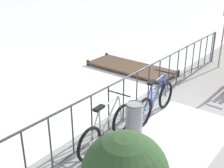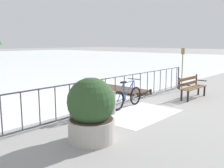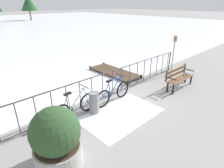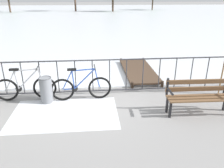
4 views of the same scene
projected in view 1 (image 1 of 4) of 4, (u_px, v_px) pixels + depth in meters
name	position (u px, v px, depth m)	size (l,w,h in m)	color
ground_plane	(142.00, 110.00, 7.07)	(160.00, 160.00, 0.00)	gray
snow_patch	(179.00, 136.00, 6.03)	(2.68, 1.68, 0.01)	white
railing_fence	(143.00, 88.00, 6.84)	(9.06, 0.06, 1.07)	#38383D
bicycle_near_railing	(155.00, 102.00, 6.64)	(1.71, 0.52, 0.97)	black
bicycle_second	(107.00, 129.00, 5.58)	(1.71, 0.52, 0.97)	black
trash_bin	(134.00, 120.00, 5.90)	(0.35, 0.35, 0.73)	gray
oar_upright	(223.00, 34.00, 9.34)	(0.04, 0.16, 1.98)	#937047
wooden_dock	(131.00, 67.00, 9.44)	(1.10, 2.90, 0.20)	#4C3828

